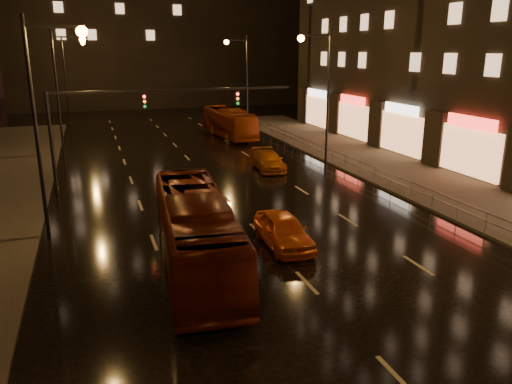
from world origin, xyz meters
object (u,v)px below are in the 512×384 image
at_px(bus_red, 195,231).
at_px(taxi_near, 283,230).
at_px(bus_curb, 229,123).
at_px(taxi_far, 268,161).

height_order(bus_red, taxi_near, bus_red).
distance_m(bus_red, taxi_near, 4.35).
relative_size(bus_curb, taxi_near, 2.35).
bearing_deg(bus_curb, taxi_near, -104.47).
xyz_separation_m(bus_red, bus_curb, (9.67, 29.86, -0.11)).
xyz_separation_m(bus_curb, taxi_near, (-5.50, -28.93, -0.69)).
xyz_separation_m(bus_curb, taxi_far, (-1.07, -14.67, -0.76)).
height_order(taxi_near, taxi_far, taxi_near).
relative_size(bus_curb, taxi_far, 2.23).
height_order(bus_red, bus_curb, bus_red).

